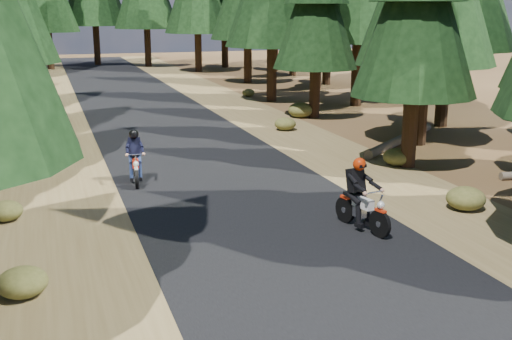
% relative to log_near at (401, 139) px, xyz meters
% --- Properties ---
extents(ground, '(120.00, 120.00, 0.00)m').
position_rel_log_near_xyz_m(ground, '(-7.73, -7.71, -0.16)').
color(ground, '#463019').
rests_on(ground, ground).
extents(road, '(6.00, 100.00, 0.01)m').
position_rel_log_near_xyz_m(road, '(-7.73, -2.71, -0.15)').
color(road, black).
rests_on(road, ground).
extents(shoulder_l, '(3.20, 100.00, 0.01)m').
position_rel_log_near_xyz_m(shoulder_l, '(-12.33, -2.71, -0.16)').
color(shoulder_l, brown).
rests_on(shoulder_l, ground).
extents(shoulder_r, '(3.20, 100.00, 0.01)m').
position_rel_log_near_xyz_m(shoulder_r, '(-3.13, -2.71, -0.16)').
color(shoulder_r, brown).
rests_on(shoulder_r, ground).
extents(log_near, '(4.96, 4.11, 0.32)m').
position_rel_log_near_xyz_m(log_near, '(0.00, 0.00, 0.00)').
color(log_near, '#4C4233').
rests_on(log_near, ground).
extents(understory_shrubs, '(14.62, 31.88, 0.69)m').
position_rel_log_near_xyz_m(understory_shrubs, '(-6.50, -0.69, 0.12)').
color(understory_shrubs, '#474C1E').
rests_on(understory_shrubs, ground).
extents(rider_lead, '(0.95, 1.92, 1.64)m').
position_rel_log_near_xyz_m(rider_lead, '(-5.83, -8.11, 0.39)').
color(rider_lead, silver).
rests_on(rider_lead, road).
extents(rider_follow, '(0.68, 1.77, 1.54)m').
position_rel_log_near_xyz_m(rider_follow, '(-10.13, -2.48, 0.36)').
color(rider_follow, '#A91B0B').
rests_on(rider_follow, road).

